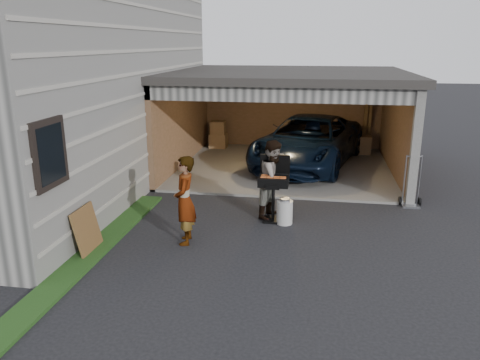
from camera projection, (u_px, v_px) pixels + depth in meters
The scene contains 11 objects.
ground at pixel (216, 259), 8.28m from camera, with size 80.00×80.00×0.00m, color black.
house at pixel (23, 80), 12.24m from camera, with size 7.00×11.00×5.50m, color #474744.
groundcover_strip at pixel (69, 274), 7.68m from camera, with size 0.50×8.00×0.06m, color #193814.
garage at pixel (288, 105), 14.06m from camera, with size 6.80×6.30×2.90m.
minivan at pixel (308, 143), 14.19m from camera, with size 2.47×5.36×1.49m, color black.
woman at pixel (185, 200), 8.73m from camera, with size 0.62×0.41×1.69m, color #AABCD5.
man at pixel (274, 179), 10.07m from camera, with size 0.83×0.65×1.71m, color #47291B.
bbq_grill at pixel (274, 183), 9.85m from camera, with size 0.63×0.56×1.41m.
propane_tank at pixel (285, 212), 9.83m from camera, with size 0.34×0.34×0.50m, color silver.
plywood_panel at pixel (87, 230), 8.42m from camera, with size 0.04×0.77×0.87m, color brown.
hand_truck at pixel (411, 196), 10.90m from camera, with size 0.50×0.37×1.21m.
Camera 1 is at (1.67, -7.38, 3.68)m, focal length 35.00 mm.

